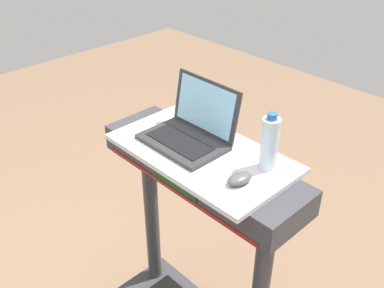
# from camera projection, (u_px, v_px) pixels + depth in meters

# --- Properties ---
(desk_board) EXTENTS (0.72, 0.40, 0.02)m
(desk_board) POSITION_uv_depth(u_px,v_px,m) (201.00, 153.00, 1.70)
(desk_board) COLOR silver
(desk_board) RESTS_ON treadmill_base
(laptop) EXTENTS (0.33, 0.26, 0.23)m
(laptop) POSITION_uv_depth(u_px,v_px,m) (190.00, 130.00, 1.73)
(laptop) COLOR #2D2D30
(laptop) RESTS_ON desk_board
(computer_mouse) EXTENTS (0.07, 0.11, 0.03)m
(computer_mouse) POSITION_uv_depth(u_px,v_px,m) (240.00, 179.00, 1.51)
(computer_mouse) COLOR #4C4C51
(computer_mouse) RESTS_ON desk_board
(water_bottle) EXTENTS (0.06, 0.06, 0.22)m
(water_bottle) POSITION_uv_depth(u_px,v_px,m) (269.00, 143.00, 1.54)
(water_bottle) COLOR silver
(water_bottle) RESTS_ON desk_board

